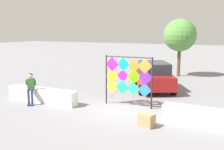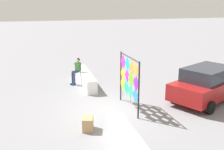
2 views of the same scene
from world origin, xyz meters
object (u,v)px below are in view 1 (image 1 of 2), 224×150
Objects in this scene: tree_broadleaf at (180,36)px; seated_vendor at (31,86)px; kite_display_rack at (128,76)px; cardboard_box_large at (147,120)px; parked_car at (153,76)px.

seated_vendor is at bearing -114.14° from tree_broadleaf.
kite_display_rack is 10.00m from tree_broadleaf.
seated_vendor is at bearing 175.74° from cardboard_box_large.
tree_broadleaf is (5.21, 11.62, 2.37)m from seated_vendor.
seated_vendor reaches higher than cardboard_box_large.
seated_vendor is 12.95m from tree_broadleaf.
kite_display_rack is 0.54× the size of tree_broadleaf.
cardboard_box_large is at bearing -84.40° from tree_broadleaf.
kite_display_rack is 3.11m from cardboard_box_large.
kite_display_rack is at bearing 20.97° from seated_vendor.
parked_car is (4.68, 6.01, -0.05)m from seated_vendor.
tree_broadleaf reaches higher than parked_car.
seated_vendor is 2.65× the size of cardboard_box_large.
kite_display_rack is at bearing 127.25° from cardboard_box_large.
parked_car is (0.01, 4.23, -0.62)m from kite_display_rack.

